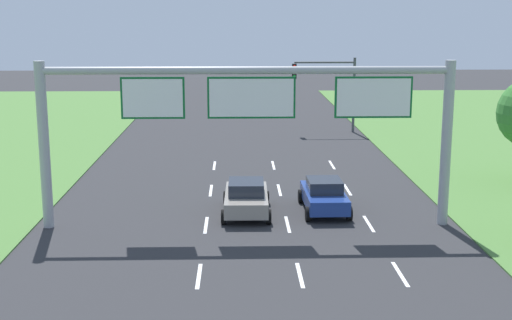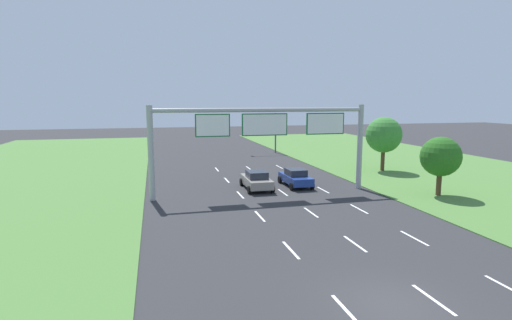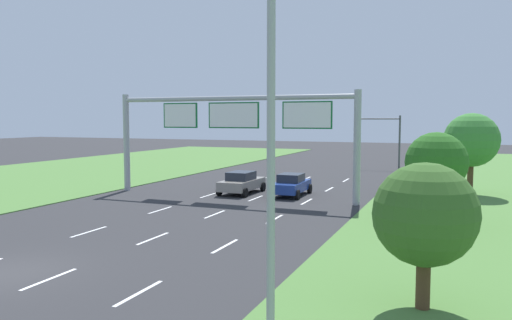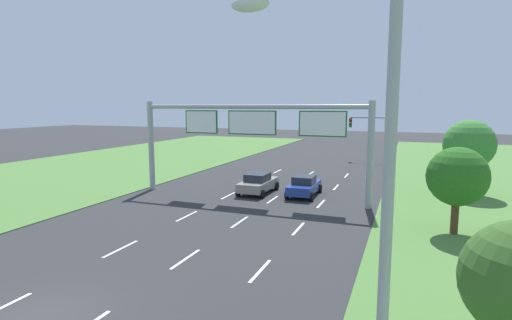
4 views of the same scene
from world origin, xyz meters
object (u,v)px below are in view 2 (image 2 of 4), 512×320
car_lead_silver (257,180)px  traffic_light_mast (262,126)px  roadside_tree_mid (441,157)px  sign_gantry (265,131)px  car_near_red (296,177)px  roadside_tree_far (384,135)px

car_lead_silver → traffic_light_mast: 23.17m
car_lead_silver → roadside_tree_mid: 14.47m
car_lead_silver → sign_gantry: (0.26, -1.77, 4.18)m
car_near_red → roadside_tree_far: (11.35, 4.77, 3.03)m
roadside_tree_far → car_lead_silver: bearing=-161.1°
roadside_tree_mid → traffic_light_mast: bearing=103.4°
sign_gantry → traffic_light_mast: sign_gantry is taller
roadside_tree_far → car_near_red: bearing=-157.2°
traffic_light_mast → sign_gantry: bearing=-104.6°
sign_gantry → roadside_tree_mid: size_ratio=3.75×
car_lead_silver → traffic_light_mast: (6.46, 22.04, 3.09)m
traffic_light_mast → car_lead_silver: bearing=-106.3°
sign_gantry → car_lead_silver: bearing=98.3°
car_near_red → roadside_tree_far: roadside_tree_far is taller
traffic_light_mast → roadside_tree_far: bearing=-63.5°
sign_gantry → car_near_red: bearing=32.5°
car_lead_silver → roadside_tree_mid: roadside_tree_mid is taller
roadside_tree_mid → roadside_tree_far: bearing=80.4°
car_near_red → sign_gantry: bearing=-148.4°
roadside_tree_far → traffic_light_mast: bearing=116.5°
roadside_tree_far → roadside_tree_mid: bearing=-99.6°
car_near_red → car_lead_silver: car_lead_silver is taller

